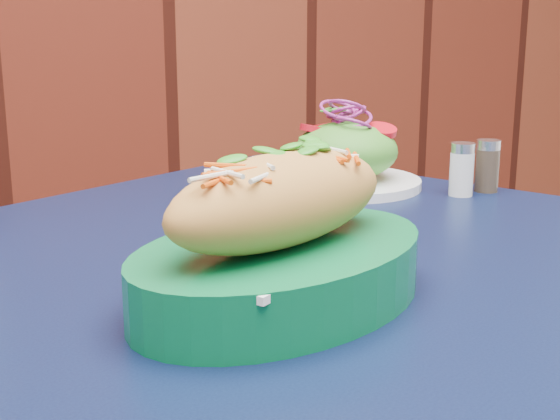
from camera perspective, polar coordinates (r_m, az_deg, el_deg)
cafe_table at (r=0.77m, az=2.02°, el=-9.57°), size 1.01×1.01×0.75m
banh_mi_basket at (r=0.60m, az=0.10°, el=-2.36°), size 0.32×0.25×0.13m
salad_plate at (r=1.03m, az=4.84°, el=3.92°), size 0.20×0.20×0.11m
salt_shaker at (r=1.00m, az=13.15°, el=2.91°), size 0.03×0.03×0.07m
pepper_shaker at (r=1.03m, az=14.92°, el=3.14°), size 0.03×0.03×0.07m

